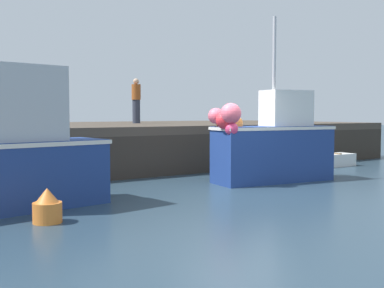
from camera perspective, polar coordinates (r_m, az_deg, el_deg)
ground at (r=11.38m, az=5.07°, el=-5.66°), size 120.00×160.00×0.10m
pier at (r=18.50m, az=-0.45°, el=1.83°), size 13.55×8.56×1.42m
fishing_boat_near_left at (r=9.33m, az=-21.98°, el=-1.62°), size 4.37×1.82×2.68m
fishing_boat_near_right at (r=12.68m, az=9.48°, el=0.00°), size 3.56×1.45×4.30m
rowboat at (r=16.94m, az=16.49°, el=-1.84°), size 1.52×0.73×0.46m
dockworker at (r=18.15m, az=-6.67°, el=5.14°), size 0.34×0.34×1.68m
mooring_buoy_foreground at (r=8.23m, az=-16.88°, el=-7.23°), size 0.48×0.48×0.58m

